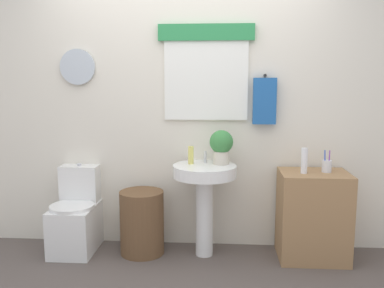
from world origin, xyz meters
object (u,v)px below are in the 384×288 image
object	(u,v)px
soap_bottle	(191,155)
toothbrush_cup	(327,166)
lotion_bottle	(304,161)
toilet	(76,218)
pedestal_sink	(204,187)
laundry_hamper	(142,222)
potted_plant	(221,145)
wooden_cabinet	(313,216)

from	to	relation	value
soap_bottle	toothbrush_cup	xyz separation A→B (m)	(1.14, -0.03, -0.07)
lotion_bottle	toilet	bearing A→B (deg)	177.90
pedestal_sink	lotion_bottle	bearing A→B (deg)	-2.79
laundry_hamper	pedestal_sink	distance (m)	0.64
potted_plant	toilet	bearing A→B (deg)	-178.76
toilet	lotion_bottle	size ratio (longest dim) A/B	3.59
soap_bottle	lotion_bottle	bearing A→B (deg)	-5.47
potted_plant	wooden_cabinet	bearing A→B (deg)	-4.40
laundry_hamper	potted_plant	bearing A→B (deg)	5.00
toilet	toothbrush_cup	distance (m)	2.22
laundry_hamper	wooden_cabinet	distance (m)	1.47
laundry_hamper	pedestal_sink	bearing A→B (deg)	-0.00
pedestal_sink	toilet	bearing A→B (deg)	178.39
wooden_cabinet	soap_bottle	world-z (taller)	soap_bottle
wooden_cabinet	soap_bottle	distance (m)	1.15
pedestal_sink	soap_bottle	distance (m)	0.30
pedestal_sink	wooden_cabinet	world-z (taller)	pedestal_sink
soap_bottle	wooden_cabinet	bearing A→B (deg)	-2.75
wooden_cabinet	lotion_bottle	world-z (taller)	lotion_bottle
toilet	wooden_cabinet	bearing A→B (deg)	-0.89
soap_bottle	toilet	bearing A→B (deg)	-179.00
toilet	pedestal_sink	bearing A→B (deg)	-1.61
toilet	toothbrush_cup	world-z (taller)	toothbrush_cup
soap_bottle	potted_plant	xyz separation A→B (m)	(0.26, 0.01, 0.09)
lotion_bottle	wooden_cabinet	bearing A→B (deg)	21.95
lotion_bottle	potted_plant	bearing A→B (deg)	171.64
potted_plant	lotion_bottle	distance (m)	0.70
laundry_hamper	wooden_cabinet	xyz separation A→B (m)	(1.47, 0.00, 0.10)
pedestal_sink	wooden_cabinet	size ratio (longest dim) A/B	1.06
potted_plant	soap_bottle	bearing A→B (deg)	-177.80
potted_plant	laundry_hamper	bearing A→B (deg)	-175.00
wooden_cabinet	laundry_hamper	bearing A→B (deg)	180.00
toilet	laundry_hamper	xyz separation A→B (m)	(0.60, -0.03, -0.01)
lotion_bottle	soap_bottle	bearing A→B (deg)	174.53
potted_plant	lotion_bottle	bearing A→B (deg)	-8.36
pedestal_sink	soap_bottle	world-z (taller)	soap_bottle
laundry_hamper	lotion_bottle	distance (m)	1.48
potted_plant	toothbrush_cup	world-z (taller)	potted_plant
laundry_hamper	potted_plant	xyz separation A→B (m)	(0.69, 0.06, 0.68)
soap_bottle	toothbrush_cup	size ratio (longest dim) A/B	0.83
potted_plant	toothbrush_cup	distance (m)	0.89
toilet	lotion_bottle	bearing A→B (deg)	-2.10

